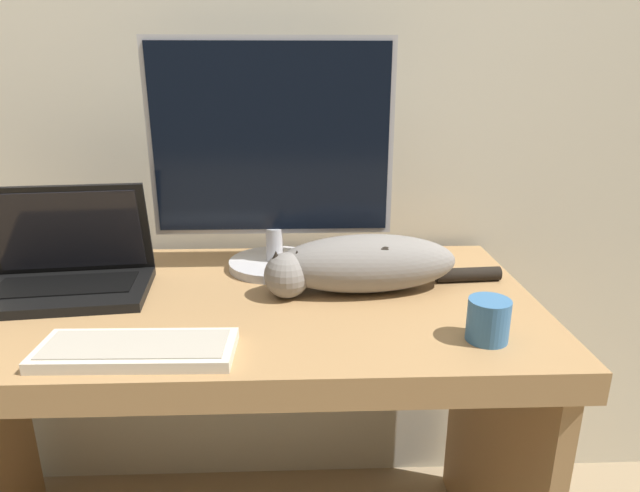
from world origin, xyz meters
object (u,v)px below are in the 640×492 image
laptop (65,272)px  external_keyboard (137,350)px  monitor (272,157)px  cat (361,263)px  coffee_mug (488,320)px

laptop → external_keyboard: (0.23, -0.28, -0.04)m
monitor → cat: (0.19, -0.15, -0.21)m
external_keyboard → coffee_mug: bearing=4.3°
cat → coffee_mug: cat is taller
laptop → external_keyboard: laptop is taller
monitor → coffee_mug: 0.60m
laptop → coffee_mug: (0.84, -0.25, -0.01)m
laptop → coffee_mug: size_ratio=4.76×
cat → laptop: bearing=174.7°
cat → coffee_mug: size_ratio=6.90×
monitor → external_keyboard: size_ratio=1.68×
monitor → laptop: 0.51m
monitor → coffee_mug: monitor is taller
laptop → cat: bearing=-7.6°
cat → coffee_mug: 0.31m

